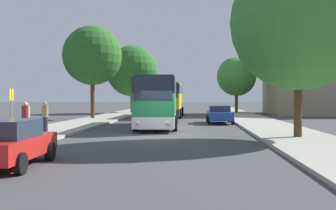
# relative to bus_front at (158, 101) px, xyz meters

# --- Properties ---
(ground_plane) EXTENTS (300.00, 300.00, 0.00)m
(ground_plane) POSITION_rel_bus_front_xyz_m (0.80, -6.37, -1.83)
(ground_plane) COLOR #424244
(ground_plane) RESTS_ON ground
(sidewalk_left) EXTENTS (4.00, 120.00, 0.15)m
(sidewalk_left) POSITION_rel_bus_front_xyz_m (-6.20, -6.37, -1.75)
(sidewalk_left) COLOR #A39E93
(sidewalk_left) RESTS_ON ground_plane
(sidewalk_right) EXTENTS (4.00, 120.00, 0.15)m
(sidewalk_right) POSITION_rel_bus_front_xyz_m (7.80, -6.37, -1.75)
(sidewalk_right) COLOR #A39E93
(sidewalk_right) RESTS_ON ground_plane
(bus_front) EXTENTS (3.02, 10.33, 3.43)m
(bus_front) POSITION_rel_bus_front_xyz_m (0.00, 0.00, 0.00)
(bus_front) COLOR silver
(bus_front) RESTS_ON ground_plane
(bus_middle) EXTENTS (2.78, 10.53, 3.54)m
(bus_middle) POSITION_rel_bus_front_xyz_m (-0.09, 14.27, 0.05)
(bus_middle) COLOR #2D2D2D
(bus_middle) RESTS_ON ground_plane
(parked_car_left_curb) EXTENTS (2.07, 3.97, 1.45)m
(parked_car_left_curb) POSITION_rel_bus_front_xyz_m (-3.10, -15.79, -1.08)
(parked_car_left_curb) COLOR red
(parked_car_left_curb) RESTS_ON ground_plane
(parked_car_right_near) EXTENTS (2.06, 4.70, 1.43)m
(parked_car_right_near) POSITION_rel_bus_front_xyz_m (4.58, 4.67, -1.07)
(parked_car_right_near) COLOR #233D9E
(parked_car_right_near) RESTS_ON ground_plane
(bus_stop_sign) EXTENTS (0.08, 0.45, 2.46)m
(bus_stop_sign) POSITION_rel_bus_front_xyz_m (-6.63, -8.18, -0.15)
(bus_stop_sign) COLOR gray
(bus_stop_sign) RESTS_ON sidewalk_left
(pedestrian_waiting_near) EXTENTS (0.36, 0.36, 1.73)m
(pedestrian_waiting_near) POSITION_rel_bus_front_xyz_m (-6.02, -5.29, -0.80)
(pedestrian_waiting_near) COLOR #23232D
(pedestrian_waiting_near) RESTS_ON sidewalk_left
(pedestrian_waiting_far) EXTENTS (0.36, 0.36, 1.73)m
(pedestrian_waiting_far) POSITION_rel_bus_front_xyz_m (-6.61, -6.64, -0.81)
(pedestrian_waiting_far) COLOR #23232D
(pedestrian_waiting_far) RESTS_ON sidewalk_left
(pedestrian_walking_back) EXTENTS (0.36, 0.36, 1.65)m
(pedestrian_walking_back) POSITION_rel_bus_front_xyz_m (-7.25, -4.97, -0.85)
(pedestrian_walking_back) COLOR #23232D
(pedestrian_walking_back) RESTS_ON sidewalk_left
(tree_left_near) EXTENTS (5.67, 5.67, 8.79)m
(tree_left_near) POSITION_rel_bus_front_xyz_m (-7.20, 9.69, 4.27)
(tree_left_near) COLOR #47331E
(tree_left_near) RESTS_ON sidewalk_left
(tree_left_far) EXTENTS (6.68, 6.68, 8.76)m
(tree_left_far) POSITION_rel_bus_front_xyz_m (-5.67, 23.86, 3.74)
(tree_left_far) COLOR brown
(tree_left_far) RESTS_ON sidewalk_left
(tree_right_near) EXTENTS (6.79, 6.79, 9.09)m
(tree_right_near) POSITION_rel_bus_front_xyz_m (7.72, -7.36, 4.01)
(tree_right_near) COLOR #47331E
(tree_right_near) RESTS_ON sidewalk_right
(tree_right_mid) EXTENTS (5.11, 5.11, 7.23)m
(tree_right_mid) POSITION_rel_bus_front_xyz_m (8.01, 24.36, 2.99)
(tree_right_mid) COLOR #47331E
(tree_right_mid) RESTS_ON sidewalk_right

